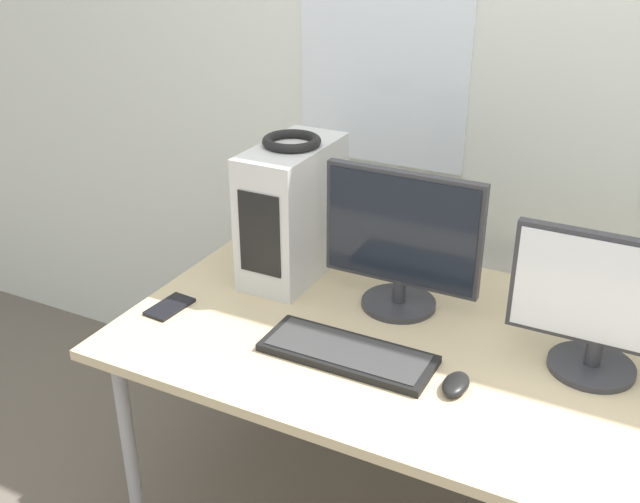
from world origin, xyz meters
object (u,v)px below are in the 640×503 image
(keyboard, at_px, (348,353))
(cell_phone, at_px, (170,307))
(pc_tower, at_px, (293,211))
(headphones, at_px, (292,141))
(monitor_main, at_px, (402,240))
(monitor_right_near, at_px, (603,305))
(mouse, at_px, (456,384))

(keyboard, bearing_deg, cell_phone, -179.01)
(pc_tower, bearing_deg, headphones, 90.00)
(monitor_main, xyz_separation_m, monitor_right_near, (0.54, -0.07, -0.02))
(monitor_main, bearing_deg, keyboard, -93.55)
(headphones, bearing_deg, pc_tower, -90.00)
(mouse, bearing_deg, headphones, 150.59)
(pc_tower, height_order, monitor_main, pc_tower)
(headphones, distance_m, monitor_right_near, 0.95)
(monitor_main, xyz_separation_m, keyboard, (-0.02, -0.30, -0.19))
(pc_tower, height_order, headphones, headphones)
(monitor_right_near, relative_size, mouse, 4.22)
(monitor_right_near, bearing_deg, monitor_main, 172.13)
(keyboard, height_order, cell_phone, keyboard)
(monitor_main, xyz_separation_m, cell_phone, (-0.57, -0.31, -0.20))
(pc_tower, distance_m, mouse, 0.76)
(monitor_main, xyz_separation_m, mouse, (0.27, -0.31, -0.19))
(monitor_right_near, bearing_deg, pc_tower, 172.13)
(monitor_right_near, height_order, cell_phone, monitor_right_near)
(keyboard, bearing_deg, pc_tower, 134.98)
(pc_tower, xyz_separation_m, monitor_main, (0.37, -0.05, 0.00))
(pc_tower, xyz_separation_m, monitor_right_near, (0.91, -0.13, -0.02))
(mouse, bearing_deg, cell_phone, -179.87)
(monitor_right_near, bearing_deg, headphones, 172.08)
(pc_tower, height_order, cell_phone, pc_tower)
(monitor_right_near, bearing_deg, keyboard, -158.08)
(monitor_main, relative_size, keyboard, 1.01)
(headphones, xyz_separation_m, monitor_main, (0.37, -0.05, -0.21))
(pc_tower, relative_size, cell_phone, 2.83)
(keyboard, distance_m, mouse, 0.29)
(mouse, bearing_deg, monitor_right_near, 40.53)
(monitor_right_near, xyz_separation_m, cell_phone, (-1.11, -0.23, -0.18))
(monitor_right_near, distance_m, mouse, 0.40)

